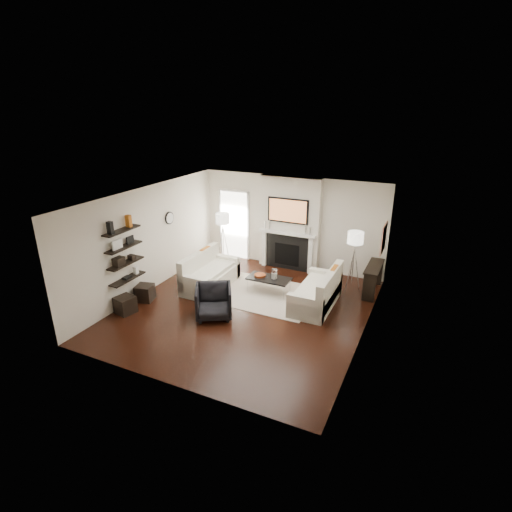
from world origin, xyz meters
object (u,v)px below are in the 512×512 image
at_px(lamp_right_shade, 356,238).
at_px(loveseat_right_base, 316,297).
at_px(coffee_table, 269,279).
at_px(armchair, 214,300).
at_px(loveseat_left_base, 211,279).
at_px(lamp_left_shade, 223,218).
at_px(ottoman_near, 145,293).

bearing_deg(lamp_right_shade, loveseat_right_base, -116.53).
bearing_deg(coffee_table, armchair, -111.49).
height_order(loveseat_left_base, lamp_right_shade, lamp_right_shade).
xyz_separation_m(loveseat_right_base, lamp_right_shade, (0.60, 1.20, 1.24)).
distance_m(loveseat_left_base, loveseat_right_base, 2.86).
bearing_deg(loveseat_left_base, loveseat_right_base, 3.29).
relative_size(coffee_table, lamp_left_shade, 2.75).
height_order(loveseat_left_base, armchair, armchair).
bearing_deg(lamp_left_shade, armchair, -64.68).
distance_m(coffee_table, lamp_right_shade, 2.41).
relative_size(loveseat_left_base, armchair, 2.19).
bearing_deg(loveseat_right_base, lamp_left_shade, 157.89).
height_order(loveseat_right_base, coffee_table, same).
bearing_deg(ottoman_near, lamp_right_shade, 31.32).
distance_m(loveseat_right_base, coffee_table, 1.32).
height_order(loveseat_right_base, lamp_right_shade, lamp_right_shade).
relative_size(armchair, lamp_right_shade, 2.06).
distance_m(loveseat_left_base, ottoman_near, 1.75).
bearing_deg(armchair, loveseat_left_base, 93.53).
height_order(coffee_table, lamp_left_shade, lamp_left_shade).
xyz_separation_m(armchair, lamp_left_shade, (-1.35, 2.86, 1.04)).
bearing_deg(loveseat_right_base, lamp_right_shade, 63.47).
bearing_deg(ottoman_near, loveseat_right_base, 21.54).
distance_m(lamp_right_shade, ottoman_near, 5.44).
distance_m(loveseat_left_base, coffee_table, 1.60).
bearing_deg(lamp_left_shade, lamp_right_shade, -2.02).
relative_size(loveseat_right_base, ottoman_near, 4.50).
bearing_deg(lamp_left_shade, loveseat_right_base, -22.11).
relative_size(loveseat_left_base, ottoman_near, 4.50).
xyz_separation_m(lamp_left_shade, ottoman_near, (-0.62, -2.89, -1.25)).
xyz_separation_m(loveseat_left_base, ottoman_near, (-1.07, -1.38, -0.01)).
bearing_deg(loveseat_left_base, armchair, -56.24).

